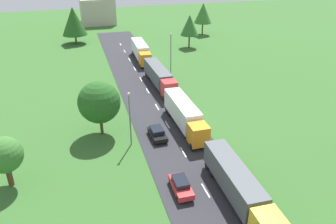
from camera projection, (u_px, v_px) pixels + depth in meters
road at (186, 157)px, 42.68m from camera, size 10.00×140.00×0.06m
lane_marking_centre at (195, 172)px, 39.80m from camera, size 0.16×121.14×0.01m
truck_lead at (239, 186)px, 34.44m from camera, size 2.72×14.09×3.42m
truck_second at (185, 114)px, 48.65m from camera, size 2.68×13.03×3.78m
truck_third at (159, 76)px, 62.81m from camera, size 2.84×14.44×3.57m
truck_fourth at (141, 51)px, 77.46m from camera, size 2.79×12.90×3.80m
car_second at (181, 185)px, 36.41m from camera, size 1.80×4.14×1.52m
car_third at (157, 133)px, 46.55m from camera, size 2.05×4.13×1.47m
lamppost_second at (130, 116)px, 43.55m from camera, size 0.36×0.36×7.63m
lamppost_third at (171, 54)px, 65.16m from camera, size 0.36×0.36×9.24m
tree_birch at (203, 13)px, 97.86m from camera, size 5.15×5.15×9.06m
tree_maple at (74, 21)px, 88.91m from camera, size 6.60×6.60×9.62m
tree_pine at (99, 102)px, 45.78m from camera, size 5.83×5.83×7.88m
tree_elm at (190, 25)px, 85.50m from camera, size 4.64×4.64×8.34m
tree_ash at (4, 155)px, 36.04m from camera, size 4.02×4.02×6.05m
distant_building at (97, 11)px, 113.14m from camera, size 11.13×11.06×8.32m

